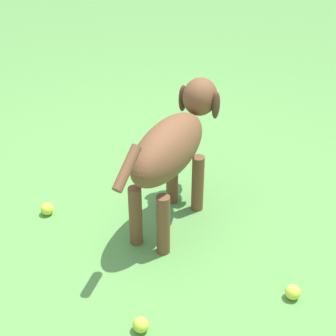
# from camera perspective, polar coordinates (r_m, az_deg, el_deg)

# --- Properties ---
(ground) EXTENTS (14.00, 14.00, 0.00)m
(ground) POSITION_cam_1_polar(r_m,az_deg,el_deg) (2.76, -2.51, -5.84)
(ground) COLOR #548C42
(dog) EXTENTS (0.96, 0.38, 0.66)m
(dog) POSITION_cam_1_polar(r_m,az_deg,el_deg) (2.54, 0.59, 2.46)
(dog) COLOR brown
(dog) RESTS_ON ground
(tennis_ball_0) EXTENTS (0.07, 0.07, 0.07)m
(tennis_ball_0) POSITION_cam_1_polar(r_m,az_deg,el_deg) (2.41, 13.14, -12.74)
(tennis_ball_0) COLOR #CFDF41
(tennis_ball_0) RESTS_ON ground
(tennis_ball_1) EXTENTS (0.07, 0.07, 0.07)m
(tennis_ball_1) POSITION_cam_1_polar(r_m,az_deg,el_deg) (2.86, -12.75, -4.26)
(tennis_ball_1) COLOR #CFE339
(tennis_ball_1) RESTS_ON ground
(tennis_ball_3) EXTENTS (0.07, 0.07, 0.07)m
(tennis_ball_3) POSITION_cam_1_polar(r_m,az_deg,el_deg) (2.23, -2.92, -16.33)
(tennis_ball_3) COLOR #C0D43B
(tennis_ball_3) RESTS_ON ground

